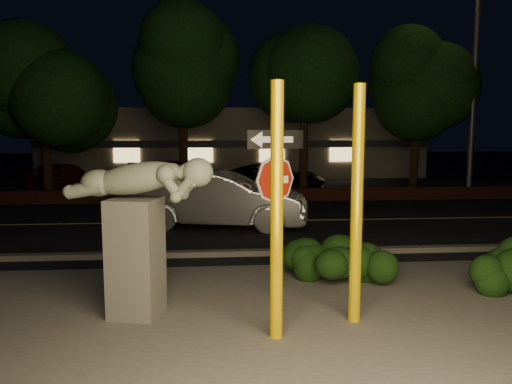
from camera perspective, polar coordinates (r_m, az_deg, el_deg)
ground at (r=18.09m, az=-0.84°, el=-1.68°), size 90.00×90.00×0.00m
patio at (r=7.47m, az=5.22°, el=-14.44°), size 14.00×6.00×0.02m
road at (r=15.14m, az=-0.05°, el=-3.37°), size 80.00×8.00×0.01m
lane_marking at (r=15.14m, az=-0.05°, el=-3.32°), size 80.00×0.12×0.00m
curb at (r=11.14m, az=1.71°, el=-6.89°), size 80.00×0.25×0.12m
brick_wall at (r=19.34m, az=-1.11°, el=-0.36°), size 40.00×0.35×0.50m
parking_lot at (r=25.02m, az=-1.95°, el=0.76°), size 40.00×12.00×0.01m
building at (r=32.86m, az=-2.67°, el=5.74°), size 22.00×10.20×4.00m
tree_far_a at (r=22.06m, az=-23.28°, el=13.24°), size 4.60×4.60×7.43m
tree_far_b at (r=21.34m, az=-8.48°, el=15.89°), size 5.20×5.20×8.41m
tree_far_c at (r=21.18m, az=5.58°, el=14.93°), size 4.80×4.80×7.84m
tree_far_d at (r=23.03m, az=18.02°, el=13.37°), size 4.40×4.40×7.42m
yellow_pole_left at (r=6.43m, az=2.38°, el=-2.44°), size 0.17×0.17×3.37m
yellow_pole_right at (r=7.12m, az=11.44°, el=-1.60°), size 0.17×0.17×3.38m
signpost at (r=7.98m, az=2.24°, el=1.37°), size 0.92×0.22×2.75m
sculpture at (r=7.46m, az=-13.40°, el=-3.07°), size 2.21×1.07×2.36m
hedge_center at (r=9.55m, az=7.86°, el=-6.86°), size 1.81×0.94×0.92m
hedge_right at (r=9.17m, az=11.34°, el=-7.38°), size 1.60×1.08×0.96m
hedge_far_right at (r=9.63m, az=26.53°, el=-7.40°), size 1.54×1.24×0.93m
streetlight at (r=21.79m, az=23.29°, el=14.08°), size 1.43×0.41×9.46m
silver_sedan at (r=14.17m, az=-3.95°, el=-0.85°), size 5.10×2.68×1.60m
parked_car_red at (r=24.01m, az=-21.03°, el=1.63°), size 4.23×3.21×1.34m
parked_car_darkred at (r=22.31m, az=-7.98°, el=1.74°), size 5.22×3.17×1.41m
parked_car_dark at (r=22.61m, az=2.10°, el=1.71°), size 5.09×3.82×1.28m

